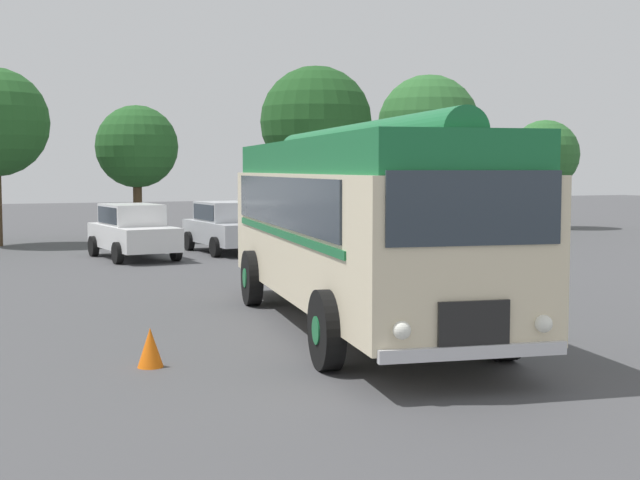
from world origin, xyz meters
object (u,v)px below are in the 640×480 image
(car_near_left, at_px, (133,231))
(vintage_bus, at_px, (355,218))
(box_van, at_px, (367,208))
(car_mid_right, at_px, (311,225))
(car_mid_left, at_px, (227,227))
(traffic_cone, at_px, (150,347))

(car_near_left, bearing_deg, vintage_bus, -85.38)
(car_near_left, distance_m, box_van, 8.37)
(vintage_bus, relative_size, car_mid_right, 2.37)
(car_near_left, relative_size, car_mid_left, 1.02)
(car_mid_right, bearing_deg, vintage_bus, -109.84)
(vintage_bus, distance_m, car_mid_right, 14.55)
(car_mid_right, xyz_separation_m, traffic_cone, (-8.87, -15.37, -0.57))
(car_near_left, bearing_deg, box_van, 5.08)
(car_mid_left, xyz_separation_m, traffic_cone, (-6.09, -15.85, -0.57))
(box_van, bearing_deg, car_near_left, -174.92)
(car_mid_left, height_order, car_mid_right, same)
(vintage_bus, height_order, box_van, vintage_bus)
(box_van, height_order, traffic_cone, box_van)
(car_mid_left, height_order, traffic_cone, car_mid_left)
(car_mid_right, height_order, box_van, box_van)
(car_mid_left, relative_size, box_van, 0.73)
(car_mid_left, distance_m, box_van, 5.13)
(vintage_bus, xyz_separation_m, car_mid_left, (2.14, 14.14, -1.05))
(car_mid_right, bearing_deg, box_van, 11.45)
(vintage_bus, distance_m, traffic_cone, 4.59)
(vintage_bus, relative_size, box_van, 1.77)
(car_mid_left, xyz_separation_m, box_van, (5.10, -0.01, 0.52))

